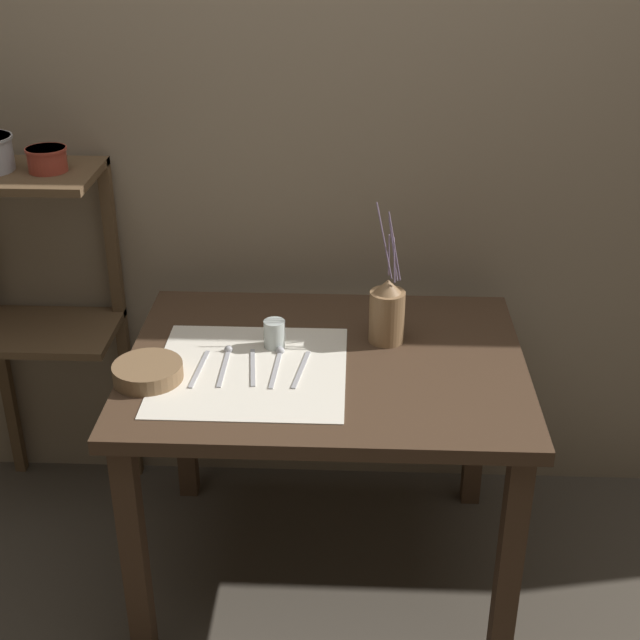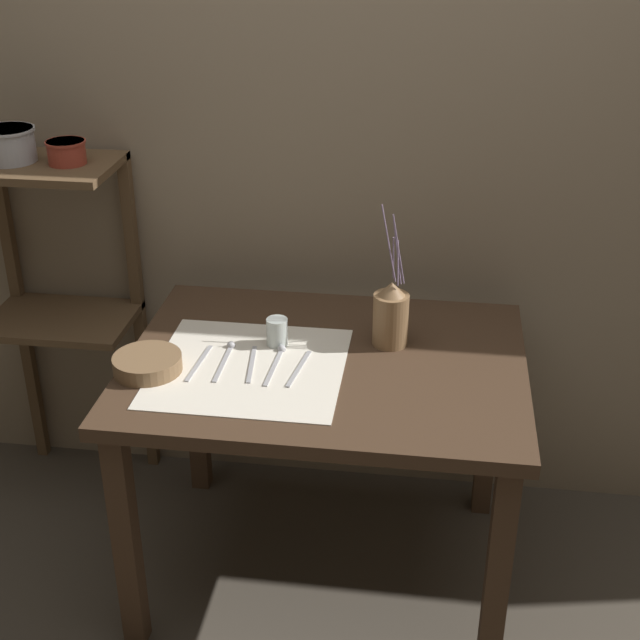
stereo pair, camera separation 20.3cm
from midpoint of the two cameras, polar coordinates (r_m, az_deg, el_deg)
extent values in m
plane|color=#473F35|center=(2.88, -1.77, -15.55)|extent=(12.00, 12.00, 0.00)
cube|color=gray|center=(2.76, -1.34, 11.21)|extent=(7.00, 0.06, 2.40)
cube|color=#422D1E|center=(2.45, -2.01, -2.97)|extent=(1.09, 0.84, 0.04)
cube|color=#422D1E|center=(2.47, -14.21, -14.36)|extent=(0.06, 0.06, 0.70)
cube|color=#422D1E|center=(2.40, 9.58, -15.25)|extent=(0.06, 0.06, 0.70)
cube|color=#422D1E|center=(3.02, -10.67, -5.46)|extent=(0.06, 0.06, 0.70)
cube|color=#422D1E|center=(2.96, 8.10, -5.93)|extent=(0.06, 0.06, 0.70)
cube|color=brown|center=(2.78, -20.83, 8.65)|extent=(0.46, 0.32, 0.02)
cube|color=brown|center=(2.97, -19.23, -0.75)|extent=(0.46, 0.32, 0.02)
cube|color=brown|center=(3.04, -14.46, -0.58)|extent=(0.04, 0.04, 1.17)
cube|color=silver|center=(2.40, -6.90, -3.28)|extent=(0.51, 0.50, 0.00)
cylinder|color=olive|center=(2.50, 1.99, 0.17)|extent=(0.10, 0.10, 0.15)
cone|color=olive|center=(2.46, 2.02, 2.15)|extent=(0.08, 0.08, 0.04)
cylinder|color=slate|center=(2.44, 2.06, 4.11)|extent=(0.01, 0.03, 0.13)
cylinder|color=slate|center=(2.42, 1.74, 5.03)|extent=(0.05, 0.04, 0.21)
cylinder|color=slate|center=(2.42, 2.32, 4.49)|extent=(0.03, 0.03, 0.17)
cylinder|color=slate|center=(2.41, 2.40, 4.67)|extent=(0.04, 0.01, 0.19)
cylinder|color=slate|center=(2.42, 2.38, 3.80)|extent=(0.01, 0.03, 0.12)
cylinder|color=brown|center=(2.40, -13.36, -3.32)|extent=(0.18, 0.18, 0.05)
cylinder|color=#B7C1BC|center=(2.49, -5.27, -0.94)|extent=(0.06, 0.06, 0.08)
cube|color=#A8A8AD|center=(2.42, -10.13, -3.16)|extent=(0.03, 0.20, 0.00)
cube|color=#A8A8AD|center=(2.42, -8.59, -3.13)|extent=(0.01, 0.20, 0.00)
sphere|color=#A8A8AD|center=(2.50, -8.20, -1.94)|extent=(0.02, 0.02, 0.02)
cube|color=#A8A8AD|center=(2.41, -6.74, -3.09)|extent=(0.03, 0.20, 0.00)
cube|color=#A8A8AD|center=(2.39, -5.29, -3.23)|extent=(0.02, 0.20, 0.00)
sphere|color=#A8A8AD|center=(2.48, -4.91, -2.03)|extent=(0.02, 0.02, 0.02)
cube|color=#A8A8AD|center=(2.39, -3.66, -3.24)|extent=(0.04, 0.20, 0.00)
cylinder|color=#9E3828|center=(2.73, -19.16, 9.65)|extent=(0.11, 0.11, 0.07)
cylinder|color=#9E3828|center=(2.73, -19.25, 10.26)|extent=(0.12, 0.12, 0.01)
camera|label=1|loc=(0.10, -92.44, -1.24)|focal=50.00mm
camera|label=2|loc=(0.10, 87.56, 1.24)|focal=50.00mm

